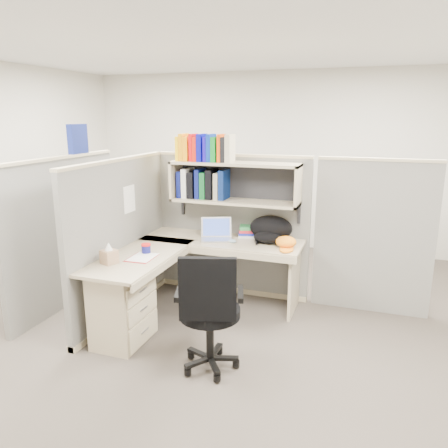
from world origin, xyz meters
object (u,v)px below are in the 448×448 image
at_px(snack_canister, 146,248).
at_px(desk, 152,289).
at_px(laptop, 217,229).
at_px(backpack, 270,229).
at_px(task_chair, 210,330).

bearing_deg(snack_canister, desk, -50.81).
bearing_deg(snack_canister, laptop, 52.58).
relative_size(backpack, snack_canister, 4.92).
distance_m(desk, task_chair, 0.90).
relative_size(desk, task_chair, 1.68).
bearing_deg(backpack, desk, -134.76).
bearing_deg(desk, laptop, 66.36).
xyz_separation_m(snack_canister, task_chair, (0.90, -0.64, -0.41)).
height_order(laptop, backpack, backpack).
bearing_deg(backpack, snack_canister, -144.32).
bearing_deg(backpack, task_chair, -96.89).
height_order(snack_canister, task_chair, task_chair).
bearing_deg(laptop, snack_canister, -148.63).
distance_m(desk, snack_canister, 0.40).
xyz_separation_m(laptop, snack_canister, (-0.50, -0.65, -0.07)).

